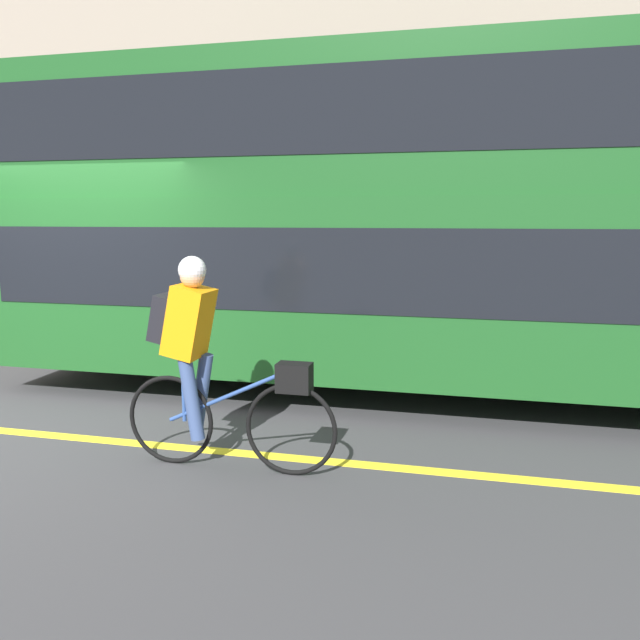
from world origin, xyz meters
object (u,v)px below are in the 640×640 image
cyclist_on_bike (206,357)px  trash_bin (494,304)px  bus (423,213)px  street_sign_post (227,236)px

cyclist_on_bike → trash_bin: (2.31, 5.29, -0.24)m
cyclist_on_bike → trash_bin: cyclist_on_bike is taller
bus → trash_bin: size_ratio=8.92×
bus → cyclist_on_bike: bus is taller
bus → trash_bin: 3.07m
bus → trash_bin: (0.89, 2.62, -1.34)m
bus → cyclist_on_bike: (-1.42, -2.67, -1.10)m
cyclist_on_bike → street_sign_post: (-1.94, 5.28, 0.76)m
bus → street_sign_post: bus is taller
bus → trash_bin: bus is taller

